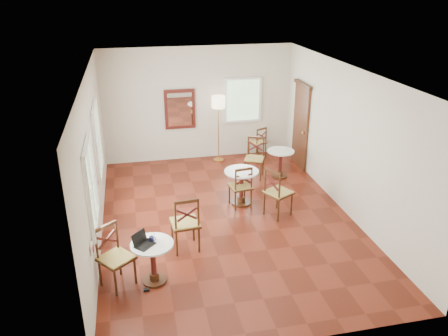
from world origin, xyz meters
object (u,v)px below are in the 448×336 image
Objects in this scene: chair_near_b at (115,257)px; chair_back_b at (255,158)px; chair_near_a at (185,223)px; navy_mug at (152,239)px; chair_mid_b at (277,192)px; power_adapter at (146,290)px; laptop at (142,242)px; cafe_table_back at (280,161)px; chair_mid_a at (241,186)px; floor_lamp at (218,106)px; water_glass at (153,236)px; cafe_table_near at (153,258)px; chair_back_a at (258,142)px; mouse at (147,239)px; cafe_table_mid at (241,183)px.

chair_back_b is (3.30, 3.62, -0.01)m from chair_near_b.
chair_near_a reaches higher than chair_back_b.
chair_near_b reaches higher than navy_mug.
chair_mid_b is 9.33× the size of navy_mug.
chair_back_b is 4.86m from power_adapter.
cafe_table_back is at bearing 0.23° from laptop.
chair_mid_a is at bearing 47.45° from navy_mug.
chair_near_b reaches higher than chair_mid_a.
laptop is at bearing -114.13° from floor_lamp.
water_glass is at bearing 92.63° from chair_mid_b.
chair_back_b is at bearing -62.64° from floor_lamp.
cafe_table_near is at bearing -133.25° from cafe_table_back.
chair_mid_a is at bearing 1.83° from chair_near_b.
chair_near_b is 0.67m from water_glass.
cafe_table_near is at bearing -104.03° from water_glass.
floor_lamp is at bearing 67.04° from navy_mug.
chair_mid_a is at bearing 48.10° from cafe_table_near.
cafe_table_back is at bearing -47.34° from floor_lamp.
cafe_table_back is 1.98m from chair_mid_b.
chair_near_b is 3.62m from chair_mid_b.
chair_near_a is 1.08× the size of chair_back_b.
chair_mid_a is (1.37, 1.39, -0.06)m from chair_near_a.
chair_near_a reaches higher than chair_back_a.
laptop is at bearing 93.04° from chair_mid_b.
chair_near_a is at bearing 27.26° from mouse.
power_adapter is at bearing -135.61° from laptop.
chair_near_a is 11.92× the size of power_adapter.
navy_mug is at bearing 85.54° from cafe_table_near.
chair_mid_b is (0.64, -0.54, 0.05)m from chair_mid_a.
chair_back_a is at bearing 57.40° from power_adapter.
chair_back_b reaches higher than mouse.
floor_lamp is (-1.12, -0.06, 1.08)m from chair_back_a.
chair_back_b reaches higher than navy_mug.
cafe_table_mid is 0.91× the size of chair_back_a.
chair_back_a is 1.40m from chair_back_b.
laptop is (-0.14, -0.01, 0.33)m from cafe_table_near.
cafe_table_mid is 3.03m from water_glass.
navy_mug reaches higher than cafe_table_back.
mouse is at bearing -113.91° from floor_lamp.
chair_near_b is at bearing 125.72° from laptop.
chair_mid_a reaches higher than power_adapter.
navy_mug is at bearing -131.63° from cafe_table_mid.
chair_mid_b is 1.05× the size of chair_back_b.
water_glass is (0.03, 0.12, 0.33)m from cafe_table_near.
power_adapter is (-2.19, -2.57, -0.47)m from cafe_table_mid.
chair_back_a is at bearing -37.85° from chair_mid_b.
chair_back_a reaches higher than cafe_table_mid.
chair_mid_b reaches higher than chair_back_b.
chair_mid_a is 0.90× the size of chair_mid_b.
mouse is at bearing 37.80° from chair_mid_a.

